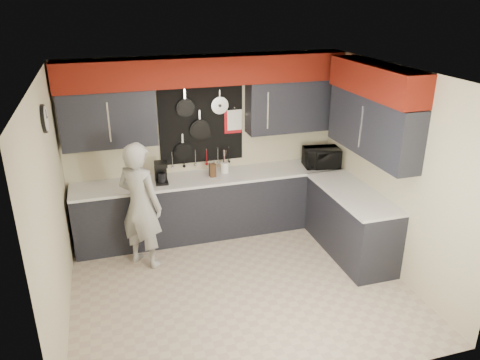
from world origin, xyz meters
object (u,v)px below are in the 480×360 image
object	(u,v)px
utensil_crock	(225,167)
coffee_maker	(161,172)
microwave	(321,157)
knife_block	(213,170)
person	(140,206)

from	to	relation	value
utensil_crock	coffee_maker	size ratio (longest dim) A/B	0.50
microwave	knife_block	world-z (taller)	microwave
microwave	coffee_maker	world-z (taller)	coffee_maker
person	microwave	bearing A→B (deg)	-127.72
microwave	utensil_crock	size ratio (longest dim) A/B	3.40
knife_block	person	distance (m)	1.22
person	knife_block	bearing A→B (deg)	-110.83
microwave	coffee_maker	bearing A→B (deg)	-172.41
microwave	coffee_maker	size ratio (longest dim) A/B	1.70
coffee_maker	utensil_crock	bearing A→B (deg)	10.83
knife_block	person	bearing A→B (deg)	-155.35
knife_block	coffee_maker	world-z (taller)	coffee_maker
microwave	knife_block	xyz separation A→B (m)	(-1.67, 0.07, -0.05)
knife_block	utensil_crock	world-z (taller)	knife_block
knife_block	utensil_crock	distance (m)	0.24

